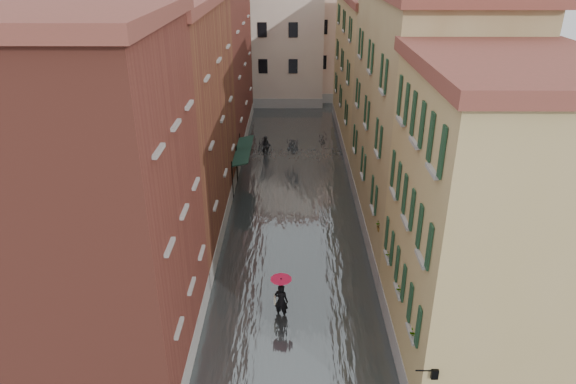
{
  "coord_description": "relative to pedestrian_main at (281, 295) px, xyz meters",
  "views": [
    {
      "loc": [
        -0.14,
        -18.1,
        14.96
      ],
      "look_at": [
        -0.32,
        7.24,
        3.0
      ],
      "focal_mm": 32.0,
      "sensor_mm": 36.0,
      "label": 1
    }
  ],
  "objects": [
    {
      "name": "building_end_cream",
      "position": [
        -2.42,
        37.62,
        5.26
      ],
      "size": [
        12.0,
        9.0,
        13.0
      ],
      "primitive_type": "cube",
      "color": "beige",
      "rests_on": "ground"
    },
    {
      "name": "floodwater",
      "position": [
        0.58,
        12.62,
        -1.14
      ],
      "size": [
        10.0,
        60.0,
        0.2
      ],
      "primitive_type": "cube",
      "color": "#42484A",
      "rests_on": "ground"
    },
    {
      "name": "ground",
      "position": [
        0.58,
        -0.38,
        -1.24
      ],
      "size": [
        120.0,
        120.0,
        0.0
      ],
      "primitive_type": "plane",
      "color": "#515153",
      "rests_on": "ground"
    },
    {
      "name": "window_planters",
      "position": [
        4.7,
        -1.16,
        2.27
      ],
      "size": [
        0.59,
        8.46,
        0.84
      ],
      "color": "brown",
      "rests_on": "ground"
    },
    {
      "name": "building_left_near",
      "position": [
        -6.42,
        -2.38,
        5.26
      ],
      "size": [
        6.0,
        8.0,
        13.0
      ],
      "primitive_type": "cube",
      "color": "brown",
      "rests_on": "ground"
    },
    {
      "name": "building_right_far",
      "position": [
        7.58,
        23.62,
        4.51
      ],
      "size": [
        6.0,
        16.0,
        11.5
      ],
      "primitive_type": "cube",
      "color": "#A38C54",
      "rests_on": "ground"
    },
    {
      "name": "wall_lantern",
      "position": [
        4.91,
        -6.38,
        1.77
      ],
      "size": [
        0.71,
        0.22,
        0.35
      ],
      "color": "black",
      "rests_on": "ground"
    },
    {
      "name": "building_left_far",
      "position": [
        -6.42,
        23.62,
        5.76
      ],
      "size": [
        6.0,
        16.0,
        14.0
      ],
      "primitive_type": "cube",
      "color": "brown",
      "rests_on": "ground"
    },
    {
      "name": "pedestrian_main",
      "position": [
        0.0,
        0.0,
        0.0
      ],
      "size": [
        0.96,
        0.96,
        2.06
      ],
      "color": "black",
      "rests_on": "ground"
    },
    {
      "name": "awning_far",
      "position": [
        -2.91,
        15.94,
        1.22
      ],
      "size": [
        1.09,
        2.82,
        2.8
      ],
      "color": "#152F24",
      "rests_on": "ground"
    },
    {
      "name": "pedestrian_far",
      "position": [
        -1.6,
        20.21,
        -0.45
      ],
      "size": [
        0.82,
        0.67,
        1.57
      ],
      "primitive_type": "imported",
      "rotation": [
        0.0,
        0.0,
        -0.09
      ],
      "color": "black",
      "rests_on": "ground"
    },
    {
      "name": "awning_near",
      "position": [
        -2.91,
        13.31,
        1.23
      ],
      "size": [
        1.09,
        3.03,
        2.8
      ],
      "color": "#152F24",
      "rests_on": "ground"
    },
    {
      "name": "building_end_pink",
      "position": [
        6.58,
        39.62,
        4.76
      ],
      "size": [
        10.0,
        9.0,
        12.0
      ],
      "primitive_type": "cube",
      "color": "#CEA991",
      "rests_on": "ground"
    },
    {
      "name": "building_left_mid",
      "position": [
        -6.42,
        8.62,
        5.01
      ],
      "size": [
        6.0,
        14.0,
        12.5
      ],
      "primitive_type": "cube",
      "color": "brown",
      "rests_on": "ground"
    },
    {
      "name": "building_right_near",
      "position": [
        7.58,
        -2.38,
        4.51
      ],
      "size": [
        6.0,
        8.0,
        11.5
      ],
      "primitive_type": "cube",
      "color": "#A38C54",
      "rests_on": "ground"
    },
    {
      "name": "building_right_mid",
      "position": [
        7.58,
        8.62,
        5.26
      ],
      "size": [
        6.0,
        14.0,
        13.0
      ],
      "primitive_type": "cube",
      "color": "tan",
      "rests_on": "ground"
    }
  ]
}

